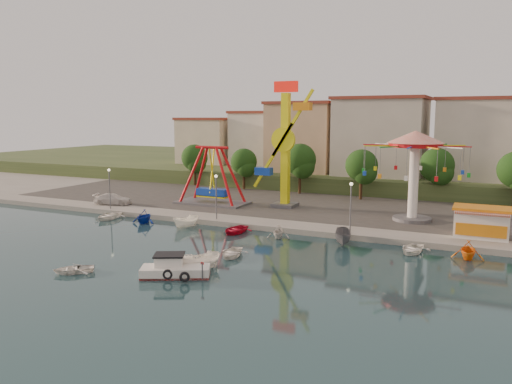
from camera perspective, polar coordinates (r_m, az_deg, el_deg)
The scene contains 34 objects.
ground at distance 44.39m, azimuth -3.85°, elevation -7.85°, with size 200.00×200.00×0.00m, color #152F39.
quay_deck at distance 102.06m, azimuth 13.28°, elevation 1.47°, with size 200.00×100.00×0.60m, color #9E998E.
asphalt_pad at distance 71.32m, azimuth 7.91°, elevation -1.13°, with size 90.00×28.00×0.01m, color #4C4944.
hill_terrace at distance 106.80m, azimuth 13.86°, elevation 2.41°, with size 200.00×60.00×3.00m, color #384C26.
pirate_ship_ride at distance 68.97m, azimuth -5.03°, elevation 1.77°, with size 10.00×5.00×8.00m.
kamikaze_tower at distance 65.61m, azimuth 3.54°, elevation 5.07°, with size 5.76×3.10×16.50m.
wave_swinger at distance 59.80m, azimuth 17.70°, elevation 4.02°, with size 11.60×11.60×10.40m.
booth_left at distance 54.66m, azimuth 24.36°, elevation -3.14°, with size 5.40×3.78×3.08m.
lamp_post_0 at distance 67.90m, azimuth -16.37°, elevation 0.25°, with size 0.14×0.14×5.00m, color #59595E.
lamp_post_1 at distance 58.60m, azimuth -4.56°, elevation -0.71°, with size 0.14×0.14×5.00m, color #59595E.
lamp_post_2 at distance 52.63m, azimuth 10.76°, elevation -1.90°, with size 0.14×0.14×5.00m, color #59595E.
tree_0 at distance 87.95m, azimuth -7.03°, elevation 3.92°, with size 4.60×4.60×7.19m.
tree_1 at distance 82.43m, azimuth -1.40°, elevation 3.48°, with size 4.35×4.35×6.80m.
tree_2 at distance 78.02m, azimuth 5.05°, elevation 3.69°, with size 5.02×5.02×7.85m.
tree_3 at distance 73.81m, azimuth 11.97°, elevation 2.97°, with size 4.68×4.68×7.32m.
tree_4 at distance 75.15m, azimuth 19.95°, elevation 2.89°, with size 4.86×4.86×7.60m.
building_0 at distance 99.36m, azimuth -7.89°, elevation 6.43°, with size 9.26×9.53×11.87m, color beige.
building_1 at distance 98.19m, azimuth -0.23°, elevation 5.54°, with size 12.33×9.01×8.63m, color silver.
building_2 at distance 93.80m, azimuth 7.24°, elevation 6.12°, with size 11.95×9.28×11.23m, color tan.
building_3 at distance 87.45m, azimuth 15.23°, elevation 5.05°, with size 12.59×10.50×9.20m, color beige.
building_4 at distance 89.53m, azimuth 24.16°, elevation 4.69°, with size 10.75×9.23×9.24m, color beige.
cabin_motorboat at distance 40.56m, azimuth -9.34°, elevation -8.80°, with size 5.72×4.26×1.89m.
rowboat_a at distance 45.49m, azimuth -2.81°, elevation -6.95°, with size 2.53×3.55×0.73m, color white.
rowboat_b at distance 43.51m, azimuth -20.12°, elevation -8.25°, with size 2.29×3.21×0.66m, color white.
skiff at distance 41.82m, azimuth -6.46°, elevation -7.89°, with size 1.40×3.73×1.44m, color white.
van at distance 71.33m, azimuth -16.03°, elevation -0.78°, with size 2.08×5.11×1.48m, color white.
moored_boat_0 at distance 64.36m, azimuth -16.51°, elevation -2.62°, with size 2.92×4.09×0.85m, color white.
moored_boat_1 at distance 60.86m, azimuth -12.70°, elevation -2.71°, with size 2.75×3.18×1.68m, color #122EA3.
moored_boat_2 at distance 57.48m, azimuth -8.00°, elevation -3.40°, with size 1.34×3.57×1.38m, color white.
moored_boat_3 at distance 54.42m, azimuth -2.42°, elevation -4.31°, with size 2.77×3.88×0.80m, color red.
moored_boat_4 at distance 52.22m, azimuth 2.59°, elevation -4.50°, with size 2.37×2.74×1.45m, color silver.
moored_boat_5 at distance 50.04m, azimuth 9.94°, elevation -5.11°, with size 1.57×4.17×1.61m, color slate.
moored_boat_6 at distance 48.90m, azimuth 17.44°, elevation -6.21°, with size 2.70×3.77×0.78m, color white.
moored_boat_7 at distance 48.43m, azimuth 23.07°, elevation -6.09°, with size 2.77×3.21×1.69m, color orange.
Camera 1 is at (20.75, -37.18, 12.55)m, focal length 35.00 mm.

